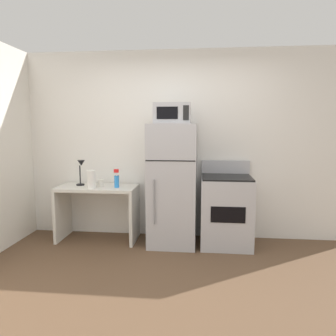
{
  "coord_description": "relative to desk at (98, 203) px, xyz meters",
  "views": [
    {
      "loc": [
        0.32,
        -2.75,
        1.56
      ],
      "look_at": [
        -0.08,
        1.1,
        1.05
      ],
      "focal_mm": 33.68,
      "sensor_mm": 36.0,
      "label": 1
    }
  ],
  "objects": [
    {
      "name": "microwave",
      "position": [
        1.04,
        -0.06,
        1.21
      ],
      "size": [
        0.46,
        0.35,
        0.26
      ],
      "color": "#B7B7BC",
      "rests_on": "refrigerator"
    },
    {
      "name": "desk",
      "position": [
        0.0,
        0.0,
        0.0
      ],
      "size": [
        1.07,
        0.53,
        0.75
      ],
      "color": "silver",
      "rests_on": "ground"
    },
    {
      "name": "desk_lamp",
      "position": [
        -0.24,
        0.04,
        0.47
      ],
      "size": [
        0.14,
        0.12,
        0.35
      ],
      "color": "black",
      "rests_on": "desk"
    },
    {
      "name": "coffee_mug",
      "position": [
        0.05,
        -0.01,
        0.28
      ],
      "size": [
        0.08,
        0.08,
        0.09
      ],
      "primitive_type": "cylinder",
      "color": "white",
      "rests_on": "desk"
    },
    {
      "name": "spray_bottle",
      "position": [
        0.29,
        -0.06,
        0.33
      ],
      "size": [
        0.06,
        0.06,
        0.25
      ],
      "color": "#2D8CEA",
      "rests_on": "desk"
    },
    {
      "name": "paper_towel_roll",
      "position": [
        -0.03,
        -0.15,
        0.35
      ],
      "size": [
        0.11,
        0.11,
        0.24
      ],
      "primitive_type": "cylinder",
      "color": "white",
      "rests_on": "desk"
    },
    {
      "name": "refrigerator",
      "position": [
        1.04,
        -0.04,
        0.28
      ],
      "size": [
        0.62,
        0.64,
        1.6
      ],
      "color": "#B7B7BC",
      "rests_on": "ground"
    },
    {
      "name": "wall_back_white",
      "position": [
        1.08,
        0.34,
        0.78
      ],
      "size": [
        5.0,
        0.1,
        2.6
      ],
      "primitive_type": "cube",
      "color": "white",
      "rests_on": "ground"
    },
    {
      "name": "ground_plane",
      "position": [
        1.08,
        -1.36,
        -0.52
      ],
      "size": [
        12.0,
        12.0,
        0.0
      ],
      "primitive_type": "plane",
      "color": "brown"
    },
    {
      "name": "oven_range",
      "position": [
        1.74,
        -0.03,
        -0.05
      ],
      "size": [
        0.65,
        0.61,
        1.1
      ],
      "color": "#B7B7BC",
      "rests_on": "ground"
    }
  ]
}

